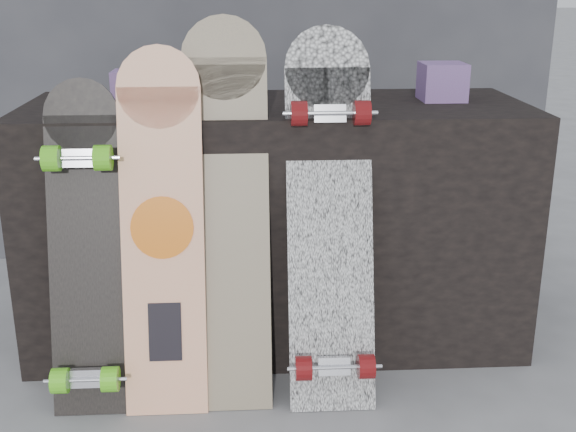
{
  "coord_description": "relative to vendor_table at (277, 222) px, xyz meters",
  "views": [
    {
      "loc": [
        -0.1,
        -1.79,
        1.18
      ],
      "look_at": [
        0.02,
        0.2,
        0.52
      ],
      "focal_mm": 45.0,
      "sensor_mm": 36.0,
      "label": 1
    }
  ],
  "objects": [
    {
      "name": "skateboard_dark",
      "position": [
        -0.55,
        -0.39,
        0.07
      ],
      "size": [
        0.21,
        0.3,
        0.92
      ],
      "rotation": [
        -0.24,
        0.0,
        0.0
      ],
      "color": "black",
      "rests_on": "ground"
    },
    {
      "name": "longboard_geisha",
      "position": [
        -0.33,
        -0.37,
        0.13
      ],
      "size": [
        0.23,
        0.25,
        1.01
      ],
      "rotation": [
        -0.23,
        0.0,
        0.0
      ],
      "color": "beige",
      "rests_on": "ground"
    },
    {
      "name": "merch_box_flat",
      "position": [
        0.2,
        0.13,
        0.43
      ],
      "size": [
        0.22,
        0.1,
        0.06
      ],
      "primitive_type": "cube",
      "color": "#D1B78C",
      "rests_on": "vendor_table"
    },
    {
      "name": "ground",
      "position": [
        0.0,
        -0.5,
        -0.4
      ],
      "size": [
        60.0,
        60.0,
        0.0
      ],
      "primitive_type": "plane",
      "color": "slate",
      "rests_on": "ground"
    },
    {
      "name": "longboard_celtic",
      "position": [
        -0.16,
        -0.33,
        0.18
      ],
      "size": [
        0.24,
        0.32,
        1.09
      ],
      "rotation": [
        -0.27,
        0.0,
        0.0
      ],
      "color": "#CEB68D",
      "rests_on": "ground"
    },
    {
      "name": "longboard_cascadia",
      "position": [
        0.14,
        -0.35,
        0.15
      ],
      "size": [
        0.25,
        0.4,
        1.06
      ],
      "rotation": [
        -0.31,
        0.0,
        0.0
      ],
      "color": "white",
      "rests_on": "ground"
    },
    {
      "name": "merch_box_purple",
      "position": [
        -0.43,
        0.06,
        0.45
      ],
      "size": [
        0.18,
        0.12,
        0.1
      ],
      "primitive_type": "cube",
      "color": "#6E3F82",
      "rests_on": "vendor_table"
    },
    {
      "name": "merch_box_small",
      "position": [
        0.54,
        0.04,
        0.46
      ],
      "size": [
        0.14,
        0.14,
        0.12
      ],
      "primitive_type": "cube",
      "color": "#6E3F82",
      "rests_on": "vendor_table"
    },
    {
      "name": "vendor_table",
      "position": [
        0.0,
        0.0,
        0.0
      ],
      "size": [
        1.6,
        0.6,
        0.8
      ],
      "primitive_type": "cube",
      "color": "black",
      "rests_on": "ground"
    }
  ]
}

